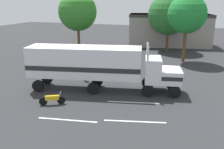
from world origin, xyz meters
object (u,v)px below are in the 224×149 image
(tree_center, at_px, (187,14))
(parked_car, at_px, (112,62))
(motorcycle, at_px, (52,99))
(semi_truck, at_px, (96,64))
(person_bystander, at_px, (85,73))
(tree_right, at_px, (169,14))
(tree_left, at_px, (78,12))

(tree_center, bearing_deg, parked_car, -141.81)
(parked_car, height_order, motorcycle, parked_car)
(semi_truck, xyz_separation_m, motorcycle, (-2.12, -4.35, -2.04))
(person_bystander, xyz_separation_m, parked_car, (1.13, 5.71, -0.09))
(semi_truck, height_order, tree_right, tree_right)
(semi_truck, height_order, tree_center, tree_center)
(tree_center, xyz_separation_m, tree_right, (-3.12, 7.07, -0.40))
(motorcycle, xyz_separation_m, tree_center, (9.26, 18.65, 5.97))
(person_bystander, height_order, tree_right, tree_right)
(semi_truck, distance_m, person_bystander, 3.48)
(tree_right, bearing_deg, motorcycle, -103.42)
(tree_left, bearing_deg, semi_truck, -58.56)
(parked_car, xyz_separation_m, tree_center, (8.26, 6.50, 5.64))
(tree_center, height_order, tree_right, tree_right)
(parked_car, distance_m, tree_center, 11.93)
(person_bystander, bearing_deg, parked_car, 78.84)
(parked_car, bearing_deg, tree_left, 135.16)
(motorcycle, height_order, tree_center, tree_center)
(tree_center, relative_size, tree_right, 0.96)
(person_bystander, bearing_deg, tree_left, 118.65)
(semi_truck, relative_size, tree_left, 1.49)
(motorcycle, relative_size, tree_right, 0.20)
(parked_car, relative_size, motorcycle, 2.50)
(person_bystander, height_order, tree_center, tree_center)
(tree_center, bearing_deg, semi_truck, -116.51)
(semi_truck, xyz_separation_m, tree_center, (7.13, 14.30, 3.93))
(tree_left, bearing_deg, tree_right, 16.62)
(person_bystander, height_order, parked_car, person_bystander)
(tree_right, bearing_deg, tree_center, -66.18)
(person_bystander, distance_m, motorcycle, 6.45)
(motorcycle, distance_m, tree_right, 27.02)
(parked_car, bearing_deg, person_bystander, -101.16)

